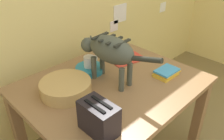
{
  "coord_description": "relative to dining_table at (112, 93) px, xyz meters",
  "views": [
    {
      "loc": [
        -1.03,
        0.49,
        1.6
      ],
      "look_at": [
        -0.09,
        1.43,
        0.83
      ],
      "focal_mm": 37.46,
      "sensor_mm": 36.0,
      "label": 1
    }
  ],
  "objects": [
    {
      "name": "coffee_mug",
      "position": [
        -0.0,
        0.22,
        0.17
      ],
      "size": [
        0.12,
        0.08,
        0.08
      ],
      "color": "white",
      "rests_on": "saucer_bowl"
    },
    {
      "name": "book_stack",
      "position": [
        0.34,
        -0.21,
        0.11
      ],
      "size": [
        0.18,
        0.12,
        0.05
      ],
      "color": "yellow",
      "rests_on": "dining_table"
    },
    {
      "name": "dining_table",
      "position": [
        0.0,
        0.0,
        0.0
      ],
      "size": [
        1.17,
        0.96,
        0.73
      ],
      "color": "olive",
      "rests_on": "ground_plane"
    },
    {
      "name": "magazine",
      "position": [
        0.33,
        0.16,
        0.09
      ],
      "size": [
        0.31,
        0.24,
        0.01
      ],
      "primitive_type": "cube",
      "rotation": [
        0.0,
        0.0,
        -0.21
      ],
      "color": "red",
      "rests_on": "dining_table"
    },
    {
      "name": "cat",
      "position": [
        0.01,
        0.03,
        0.31
      ],
      "size": [
        0.19,
        0.62,
        0.33
      ],
      "rotation": [
        0.0,
        0.0,
        0.09
      ],
      "color": "#484C3C",
      "rests_on": "dining_table"
    },
    {
      "name": "wicker_basket",
      "position": [
        -0.29,
        0.12,
        0.13
      ],
      "size": [
        0.32,
        0.32,
        0.08
      ],
      "color": "tan",
      "rests_on": "dining_table"
    },
    {
      "name": "saucer_bowl",
      "position": [
        -0.01,
        0.22,
        0.11
      ],
      "size": [
        0.21,
        0.21,
        0.04
      ],
      "primitive_type": "cylinder",
      "color": "teal",
      "rests_on": "dining_table"
    },
    {
      "name": "toaster",
      "position": [
        -0.36,
        -0.27,
        0.17
      ],
      "size": [
        0.12,
        0.2,
        0.18
      ],
      "color": "black",
      "rests_on": "dining_table"
    }
  ]
}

